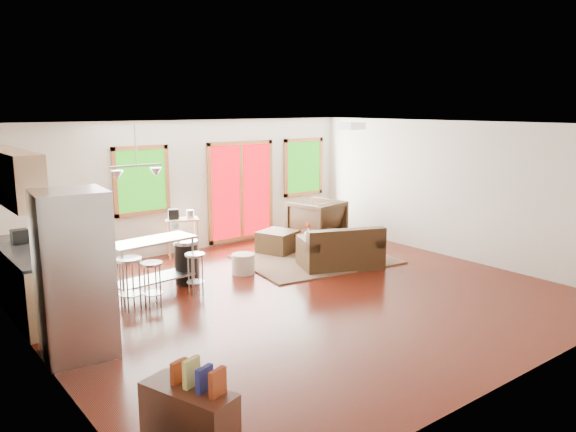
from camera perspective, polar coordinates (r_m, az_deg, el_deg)
floor at (r=8.73m, az=1.22°, el=-8.12°), size 7.50×7.00×0.02m
ceiling at (r=8.24m, az=1.29°, el=9.34°), size 7.50×7.00×0.02m
back_wall at (r=11.30m, az=-10.04°, el=2.98°), size 7.50×0.02×2.60m
left_wall at (r=6.74m, az=-24.47°, el=-3.34°), size 0.02×7.00×2.60m
right_wall at (r=11.12m, az=16.51°, el=2.56°), size 0.02×7.00×2.60m
front_wall at (r=6.15m, az=22.40°, el=-4.51°), size 7.50×0.02×2.60m
window_left at (r=10.80m, az=-14.65°, el=3.49°), size 1.10×0.05×1.30m
french_doors at (r=11.88m, az=-4.77°, el=2.54°), size 1.60×0.05×2.10m
window_right at (r=12.83m, az=1.59°, el=5.01°), size 1.10×0.05×1.30m
rug at (r=10.67m, az=2.83°, el=-4.40°), size 2.99×2.46×0.03m
loveseat at (r=10.13m, az=5.39°, el=-3.59°), size 1.63×1.29×0.76m
coffee_table at (r=11.30m, az=2.56°, el=-1.80°), size 1.12×0.86×0.40m
armchair at (r=11.97m, az=2.88°, el=-0.30°), size 1.13×1.08×1.00m
ottoman at (r=11.11m, az=-1.02°, el=-2.65°), size 0.85×0.85×0.44m
pouf at (r=9.80m, az=-4.58°, el=-4.86°), size 0.45×0.45×0.35m
vase at (r=10.74m, az=2.10°, el=-1.60°), size 0.17×0.18×0.28m
book at (r=11.06m, az=3.91°, el=-1.04°), size 0.21×0.03×0.28m
cabinets at (r=8.50m, az=-25.20°, el=-3.14°), size 0.64×2.24×2.30m
refrigerator at (r=6.90m, az=-20.81°, el=-5.54°), size 0.86×0.83×1.95m
island at (r=8.93m, az=-13.63°, el=-4.00°), size 1.39×0.67×0.85m
cup at (r=9.04m, az=-11.44°, el=-0.90°), size 0.16×0.14×0.14m
bar_stool_a at (r=8.28m, az=-15.81°, el=-5.43°), size 0.40×0.40×0.76m
bar_stool_b at (r=8.34m, az=-13.66°, el=-5.73°), size 0.34×0.34×0.67m
bar_stool_c at (r=8.76m, az=-9.41°, el=-4.84°), size 0.35×0.35×0.65m
trash_can at (r=9.35m, az=-10.28°, el=-4.59°), size 0.46×0.46×0.72m
kitchen_cart at (r=10.94m, az=-10.80°, el=-0.80°), size 0.72×0.60×0.94m
bookshelf at (r=4.79m, az=-9.94°, el=-20.48°), size 0.55×0.86×0.95m
ceiling_flush at (r=9.76m, az=6.44°, el=9.08°), size 0.35×0.35×0.12m
pendant_light at (r=8.61m, az=-15.10°, el=4.28°), size 0.80×0.18×0.79m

